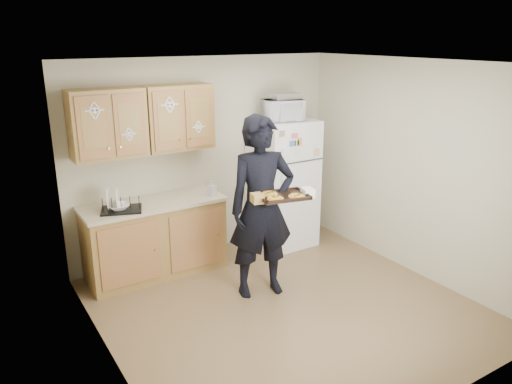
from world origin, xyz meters
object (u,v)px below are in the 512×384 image
Objects in this scene: dish_rack at (121,203)px; person at (262,208)px; refrigerator at (283,183)px; microwave at (283,110)px; baking_tray at (283,196)px.

person is at bearing -37.96° from dish_rack.
microwave is at bearing -137.60° from refrigerator.
refrigerator reaches higher than baking_tray.
dish_rack is (-2.20, -0.05, 0.14)m from refrigerator.
person reaches higher than refrigerator.
dish_rack is (-2.14, 0.00, -0.85)m from microwave.
person is 4.09× the size of microwave.
baking_tray is (0.07, -0.29, 0.20)m from person.
microwave is 1.12× the size of dish_rack.
dish_rack is at bearing -178.74° from refrigerator.
microwave is (-0.05, -0.05, 0.98)m from refrigerator.
microwave is (0.92, 0.95, 0.85)m from person.
refrigerator reaches higher than dish_rack.
person is 1.57m from microwave.
microwave reaches higher than refrigerator.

